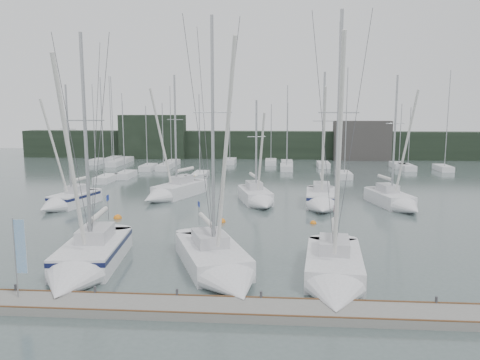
# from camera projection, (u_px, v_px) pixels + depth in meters

# --- Properties ---
(ground) EXTENTS (160.00, 160.00, 0.00)m
(ground) POSITION_uv_depth(u_px,v_px,m) (228.00, 274.00, 26.13)
(ground) COLOR #4A5A59
(ground) RESTS_ON ground
(dock) EXTENTS (24.00, 2.00, 0.40)m
(dock) POSITION_uv_depth(u_px,v_px,m) (216.00, 309.00, 21.18)
(dock) COLOR slate
(dock) RESTS_ON ground
(far_treeline) EXTENTS (90.00, 4.00, 5.00)m
(far_treeline) POSITION_uv_depth(u_px,v_px,m) (261.00, 145.00, 86.86)
(far_treeline) COLOR black
(far_treeline) RESTS_ON ground
(far_building_left) EXTENTS (12.00, 3.00, 8.00)m
(far_building_left) POSITION_uv_depth(u_px,v_px,m) (153.00, 137.00, 86.15)
(far_building_left) COLOR black
(far_building_left) RESTS_ON ground
(far_building_right) EXTENTS (10.00, 3.00, 7.00)m
(far_building_right) POSITION_uv_depth(u_px,v_px,m) (362.00, 141.00, 83.40)
(far_building_right) COLOR #3B3836
(far_building_right) RESTS_ON ground
(mast_forest) EXTENTS (56.59, 26.99, 14.72)m
(mast_forest) POSITION_uv_depth(u_px,v_px,m) (228.00, 165.00, 72.04)
(mast_forest) COLOR silver
(mast_forest) RESTS_ON ground
(sailboat_near_left) EXTENTS (4.17, 10.62, 14.42)m
(sailboat_near_left) POSITION_uv_depth(u_px,v_px,m) (84.00, 263.00, 26.10)
(sailboat_near_left) COLOR silver
(sailboat_near_left) RESTS_ON ground
(sailboat_near_center) EXTENTS (6.49, 10.29, 15.30)m
(sailboat_near_center) POSITION_uv_depth(u_px,v_px,m) (221.00, 268.00, 25.52)
(sailboat_near_center) COLOR silver
(sailboat_near_center) RESTS_ON ground
(sailboat_near_right) EXTENTS (3.95, 9.90, 15.21)m
(sailboat_near_right) POSITION_uv_depth(u_px,v_px,m) (334.00, 277.00, 24.17)
(sailboat_near_right) COLOR silver
(sailboat_near_right) RESTS_ON ground
(sailboat_mid_a) EXTENTS (4.15, 7.45, 12.15)m
(sailboat_mid_a) POSITION_uv_depth(u_px,v_px,m) (66.00, 201.00, 43.55)
(sailboat_mid_a) COLOR silver
(sailboat_mid_a) RESTS_ON ground
(sailboat_mid_b) EXTENTS (5.94, 9.45, 13.43)m
(sailboat_mid_b) POSITION_uv_depth(u_px,v_px,m) (170.00, 193.00, 48.04)
(sailboat_mid_b) COLOR silver
(sailboat_mid_b) RESTS_ON ground
(sailboat_mid_c) EXTENTS (4.33, 7.99, 10.75)m
(sailboat_mid_c) POSITION_uv_depth(u_px,v_px,m) (258.00, 199.00, 44.94)
(sailboat_mid_c) COLOR silver
(sailboat_mid_c) RESTS_ON ground
(sailboat_mid_d) EXTENTS (3.44, 8.44, 13.43)m
(sailboat_mid_d) POSITION_uv_depth(u_px,v_px,m) (322.00, 201.00, 43.58)
(sailboat_mid_d) COLOR silver
(sailboat_mid_d) RESTS_ON ground
(sailboat_mid_e) EXTENTS (4.32, 8.50, 13.03)m
(sailboat_mid_e) POSITION_uv_depth(u_px,v_px,m) (397.00, 202.00, 43.35)
(sailboat_mid_e) COLOR silver
(sailboat_mid_e) RESTS_ON ground
(buoy_a) EXTENTS (0.64, 0.64, 0.64)m
(buoy_a) POSITION_uv_depth(u_px,v_px,m) (222.00, 222.00, 38.17)
(buoy_a) COLOR orange
(buoy_a) RESTS_ON ground
(buoy_b) EXTENTS (0.51, 0.51, 0.51)m
(buoy_b) POSITION_uv_depth(u_px,v_px,m) (313.00, 223.00, 37.69)
(buoy_b) COLOR orange
(buoy_b) RESTS_ON ground
(buoy_c) EXTENTS (0.69, 0.69, 0.69)m
(buoy_c) POSITION_uv_depth(u_px,v_px,m) (118.00, 218.00, 39.43)
(buoy_c) COLOR orange
(buoy_c) RESTS_ON ground
(dock_banner) EXTENTS (0.58, 0.07, 3.83)m
(dock_banner) POSITION_uv_depth(u_px,v_px,m) (19.00, 251.00, 21.64)
(dock_banner) COLOR #9FA2A7
(dock_banner) RESTS_ON dock
(seagull) EXTENTS (1.04, 0.47, 0.21)m
(seagull) POSITION_uv_depth(u_px,v_px,m) (196.00, 175.00, 22.96)
(seagull) COLOR white
(seagull) RESTS_ON ground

